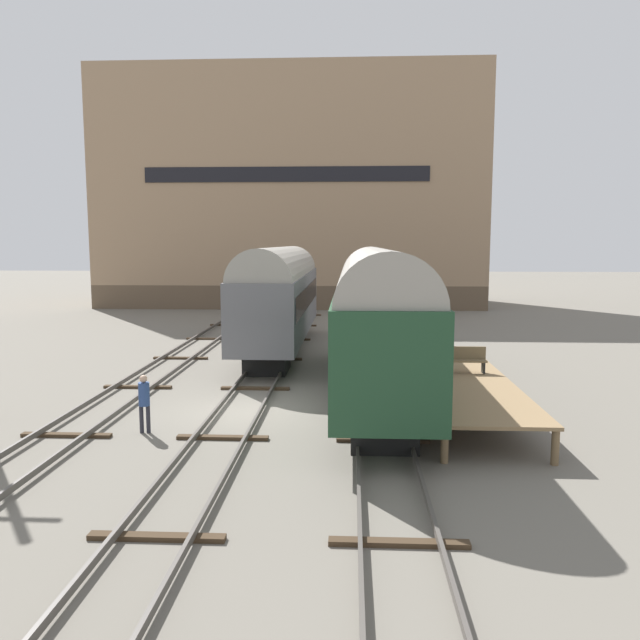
{
  "coord_description": "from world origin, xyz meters",
  "views": [
    {
      "loc": [
        3.63,
        -19.92,
        5.54
      ],
      "look_at": [
        2.26,
        6.8,
        2.2
      ],
      "focal_mm": 35.0,
      "sensor_mm": 36.0,
      "label": 1
    }
  ],
  "objects_px": {
    "train_car_green": "(377,312)",
    "train_car_grey": "(280,292)",
    "bench": "(466,359)",
    "person_worker": "(144,398)"
  },
  "relations": [
    {
      "from": "train_car_grey",
      "to": "bench",
      "type": "xyz_separation_m",
      "value": [
        7.63,
        -9.53,
        -1.54
      ]
    },
    {
      "from": "train_car_green",
      "to": "bench",
      "type": "bearing_deg",
      "value": -9.79
    },
    {
      "from": "train_car_green",
      "to": "train_car_grey",
      "type": "distance_m",
      "value": 10.06
    },
    {
      "from": "train_car_green",
      "to": "train_car_grey",
      "type": "height_order",
      "value": "train_car_green"
    },
    {
      "from": "bench",
      "to": "train_car_green",
      "type": "bearing_deg",
      "value": 170.21
    },
    {
      "from": "bench",
      "to": "person_worker",
      "type": "relative_size",
      "value": 0.81
    },
    {
      "from": "train_car_green",
      "to": "person_worker",
      "type": "relative_size",
      "value": 9.41
    },
    {
      "from": "person_worker",
      "to": "bench",
      "type": "bearing_deg",
      "value": 23.15
    },
    {
      "from": "train_car_grey",
      "to": "bench",
      "type": "bearing_deg",
      "value": -51.3
    },
    {
      "from": "train_car_grey",
      "to": "person_worker",
      "type": "xyz_separation_m",
      "value": [
        -2.39,
        -13.81,
        -1.99
      ]
    }
  ]
}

